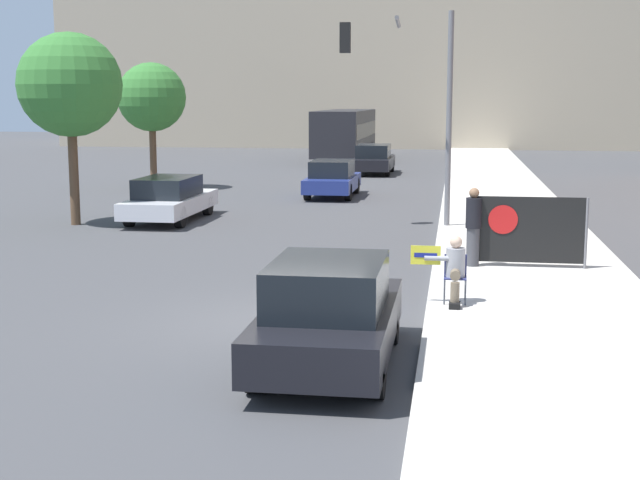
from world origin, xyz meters
The scene contains 13 objects.
ground_plane centered at (0.00, 0.00, 0.00)m, with size 160.00×160.00×0.00m, color #444447.
sidewalk_curb centered at (4.37, 15.00, 0.06)m, with size 4.19×90.00×0.12m, color beige.
seated_protester centered at (2.74, 1.53, 0.77)m, with size 1.00×0.77×1.21m.
jogger_on_sidewalk centered at (3.14, 5.22, 0.99)m, with size 0.34×0.34×1.71m.
protest_banner centered at (4.29, 5.25, 0.94)m, with size 2.50×0.06×1.53m.
traffic_light_pole centered at (1.43, 11.43, 4.18)m, with size 3.19×2.96×6.02m.
parked_car_curbside centered at (1.03, -2.17, 0.76)m, with size 1.77×4.17×1.53m.
car_on_road_nearest centered at (-5.95, 12.00, 0.69)m, with size 1.77×4.72×1.37m.
car_on_road_midblock centered at (-1.92, 19.42, 0.70)m, with size 1.74×4.20×1.40m.
car_on_road_distant centered at (-1.32, 30.02, 0.73)m, with size 1.83×4.53×1.47m.
city_bus_on_road centered at (-3.90, 39.38, 1.75)m, with size 2.58×11.56×3.02m.
street_tree_near_curb centered at (-8.47, 10.78, 4.11)m, with size 3.04×3.04×5.65m.
street_tree_midblock centered at (-9.65, 21.21, 3.76)m, with size 2.81×2.81×5.18m.
Camera 1 is at (2.73, -14.17, 3.75)m, focal length 50.00 mm.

